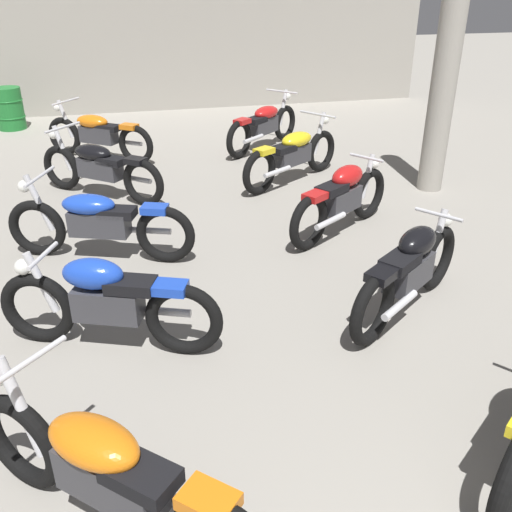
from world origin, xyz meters
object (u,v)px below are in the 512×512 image
(motorcycle_left_row_5, at_px, (98,134))
(support_pillar, at_px, (444,80))
(motorcycle_left_row_1, at_px, (110,474))
(motorcycle_right_row_5, at_px, (264,124))
(motorcycle_left_row_2, at_px, (107,301))
(motorcycle_right_row_3, at_px, (342,198))
(motorcycle_right_row_4, at_px, (293,154))
(motorcycle_left_row_4, at_px, (99,167))
(oil_drum, at_px, (9,109))
(motorcycle_left_row_3, at_px, (98,222))
(motorcycle_right_row_2, at_px, (410,270))

(motorcycle_left_row_5, bearing_deg, support_pillar, -29.75)
(motorcycle_left_row_1, xyz_separation_m, motorcycle_right_row_5, (2.87, 7.63, 0.00))
(motorcycle_left_row_2, relative_size, motorcycle_right_row_3, 1.10)
(motorcycle_right_row_4, xyz_separation_m, motorcycle_right_row_5, (0.04, 1.93, 0.00))
(support_pillar, height_order, motorcycle_left_row_4, support_pillar)
(motorcycle_left_row_1, distance_m, motorcycle_right_row_4, 6.36)
(motorcycle_left_row_2, bearing_deg, support_pillar, 32.40)
(motorcycle_left_row_5, relative_size, oil_drum, 2.13)
(motorcycle_left_row_2, distance_m, motorcycle_right_row_3, 3.37)
(motorcycle_right_row_3, bearing_deg, motorcycle_left_row_1, -127.47)
(motorcycle_right_row_4, bearing_deg, motorcycle_left_row_4, 179.48)
(motorcycle_left_row_2, distance_m, motorcycle_left_row_3, 1.79)
(support_pillar, relative_size, motorcycle_right_row_4, 1.71)
(motorcycle_right_row_2, xyz_separation_m, motorcycle_right_row_3, (0.09, 1.92, 0.00))
(support_pillar, relative_size, motorcycle_left_row_2, 1.71)
(motorcycle_left_row_3, bearing_deg, motorcycle_left_row_5, 90.25)
(motorcycle_left_row_1, bearing_deg, motorcycle_left_row_3, 91.16)
(motorcycle_right_row_2, height_order, oil_drum, motorcycle_right_row_2)
(oil_drum, bearing_deg, motorcycle_left_row_1, -79.64)
(motorcycle_left_row_5, relative_size, motorcycle_right_row_2, 1.09)
(motorcycle_left_row_3, bearing_deg, motorcycle_left_row_4, 89.70)
(motorcycle_right_row_2, bearing_deg, oil_drum, 118.48)
(motorcycle_left_row_2, distance_m, motorcycle_right_row_5, 6.42)
(support_pillar, relative_size, motorcycle_right_row_2, 1.92)
(motorcycle_left_row_3, distance_m, motorcycle_right_row_5, 4.93)
(motorcycle_left_row_5, bearing_deg, motorcycle_right_row_3, -53.55)
(motorcycle_left_row_3, height_order, motorcycle_right_row_5, same)
(motorcycle_right_row_3, distance_m, oil_drum, 8.15)
(motorcycle_left_row_4, height_order, motorcycle_right_row_2, motorcycle_left_row_4)
(motorcycle_left_row_5, relative_size, motorcycle_right_row_3, 1.07)
(motorcycle_left_row_5, bearing_deg, motorcycle_left_row_4, -89.18)
(motorcycle_left_row_3, bearing_deg, motorcycle_left_row_2, -87.49)
(motorcycle_left_row_5, height_order, motorcycle_right_row_4, same)
(oil_drum, bearing_deg, motorcycle_left_row_3, -74.76)
(motorcycle_right_row_5, bearing_deg, motorcycle_left_row_5, 179.05)
(oil_drum, bearing_deg, motorcycle_right_row_3, -54.52)
(oil_drum, bearing_deg, motorcycle_left_row_2, -77.37)
(motorcycle_left_row_4, bearing_deg, motorcycle_left_row_3, -90.30)
(motorcycle_left_row_5, bearing_deg, motorcycle_left_row_2, -89.05)
(motorcycle_right_row_4, height_order, motorcycle_right_row_5, same)
(motorcycle_left_row_5, xyz_separation_m, motorcycle_right_row_3, (2.93, -3.97, 0.01))
(motorcycle_left_row_1, relative_size, motorcycle_left_row_4, 0.96)
(motorcycle_right_row_4, height_order, oil_drum, motorcycle_right_row_4)
(motorcycle_right_row_3, bearing_deg, motorcycle_left_row_3, -179.37)
(motorcycle_left_row_4, bearing_deg, support_pillar, -9.64)
(motorcycle_left_row_1, bearing_deg, motorcycle_right_row_3, 52.53)
(motorcycle_left_row_4, bearing_deg, motorcycle_left_row_1, -89.36)
(motorcycle_left_row_4, relative_size, motorcycle_left_row_5, 0.95)
(motorcycle_left_row_3, bearing_deg, motorcycle_left_row_1, -88.84)
(motorcycle_left_row_4, relative_size, motorcycle_right_row_4, 0.92)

